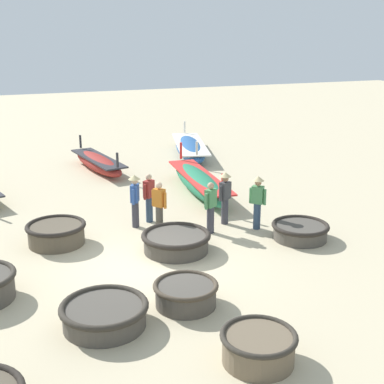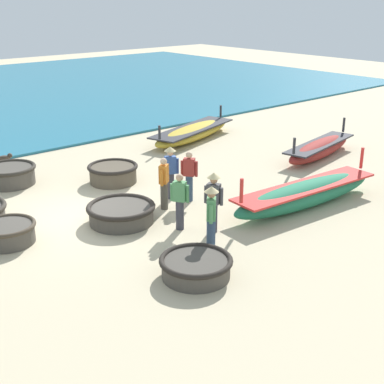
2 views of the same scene
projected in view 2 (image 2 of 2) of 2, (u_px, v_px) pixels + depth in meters
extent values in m
plane|color=#C6B793|center=(84.00, 217.00, 15.27)|extent=(80.00, 80.00, 0.00)
cylinder|color=#4C473F|center=(196.00, 268.00, 11.98)|extent=(1.54, 1.54, 0.41)
torus|color=#28231E|center=(196.00, 260.00, 11.91)|extent=(1.67, 1.67, 0.12)
cylinder|color=#4C473F|center=(10.00, 176.00, 17.81)|extent=(1.62, 1.62, 0.58)
torus|color=#332D26|center=(9.00, 168.00, 17.71)|extent=(1.75, 1.75, 0.13)
cylinder|color=brown|center=(113.00, 174.00, 18.00)|extent=(1.57, 1.57, 0.55)
torus|color=#28231E|center=(113.00, 167.00, 17.91)|extent=(1.70, 1.70, 0.13)
cylinder|color=#4C473F|center=(121.00, 215.00, 14.85)|extent=(1.78, 1.78, 0.46)
torus|color=#28231E|center=(121.00, 207.00, 14.77)|extent=(1.92, 1.92, 0.14)
cylinder|color=#4C473F|center=(8.00, 234.00, 13.61)|extent=(1.35, 1.35, 0.48)
torus|color=#42382B|center=(7.00, 225.00, 13.53)|extent=(1.45, 1.45, 0.11)
ellipsoid|color=maroon|center=(320.00, 149.00, 20.77)|extent=(1.73, 4.68, 0.66)
cube|color=#2D2D33|center=(320.00, 144.00, 20.70)|extent=(1.70, 4.32, 0.06)
cylinder|color=#2D2D33|center=(344.00, 125.00, 22.11)|extent=(0.10, 0.10, 0.59)
cylinder|color=#2D2D33|center=(294.00, 146.00, 19.03)|extent=(0.10, 0.10, 0.59)
ellipsoid|color=#237551|center=(305.00, 194.00, 15.92)|extent=(1.43, 5.63, 0.76)
cube|color=red|center=(306.00, 187.00, 15.83)|extent=(1.44, 5.19, 0.06)
cylinder|color=red|center=(362.00, 158.00, 17.11)|extent=(0.10, 0.10, 0.69)
cylinder|color=red|center=(241.00, 191.00, 14.26)|extent=(0.10, 0.10, 0.69)
ellipsoid|color=gold|center=(193.00, 133.00, 23.29)|extent=(2.70, 5.44, 0.61)
cube|color=#2D2D33|center=(193.00, 128.00, 23.22)|extent=(2.63, 5.04, 0.06)
cylinder|color=#2D2D33|center=(221.00, 111.00, 25.03)|extent=(0.10, 0.10, 0.55)
cylinder|color=#2D2D33|center=(159.00, 132.00, 21.19)|extent=(0.10, 0.10, 0.55)
cylinder|color=#2D425B|center=(189.00, 188.00, 16.34)|extent=(0.22, 0.22, 0.82)
cube|color=maroon|center=(189.00, 167.00, 16.10)|extent=(0.40, 0.38, 0.54)
sphere|color=#DBB28E|center=(189.00, 155.00, 15.97)|extent=(0.20, 0.20, 0.20)
cylinder|color=maroon|center=(196.00, 169.00, 16.08)|extent=(0.09, 0.09, 0.48)
cylinder|color=maroon|center=(182.00, 168.00, 16.16)|extent=(0.09, 0.09, 0.48)
cylinder|color=#2D425B|center=(211.00, 234.00, 13.21)|extent=(0.22, 0.22, 0.82)
cube|color=#4C8E56|center=(211.00, 209.00, 12.97)|extent=(0.40, 0.40, 0.54)
sphere|color=#A37556|center=(211.00, 194.00, 12.84)|extent=(0.20, 0.20, 0.20)
cylinder|color=#4C8E56|center=(211.00, 214.00, 12.78)|extent=(0.09, 0.09, 0.48)
cylinder|color=#4C8E56|center=(212.00, 207.00, 13.19)|extent=(0.09, 0.09, 0.48)
cone|color=#D1BC84|center=(212.00, 189.00, 12.79)|extent=(0.36, 0.36, 0.14)
cylinder|color=#383842|center=(213.00, 218.00, 14.19)|extent=(0.22, 0.22, 0.82)
cube|color=#3D3D42|center=(214.00, 194.00, 13.95)|extent=(0.40, 0.35, 0.54)
sphere|color=#A37556|center=(214.00, 180.00, 13.82)|extent=(0.20, 0.20, 0.20)
cylinder|color=#3D3D42|center=(221.00, 197.00, 13.89)|extent=(0.09, 0.09, 0.48)
cylinder|color=#3D3D42|center=(206.00, 194.00, 14.05)|extent=(0.09, 0.09, 0.48)
cone|color=#D1BC84|center=(214.00, 175.00, 13.78)|extent=(0.36, 0.36, 0.14)
cylinder|color=#4C473D|center=(164.00, 196.00, 15.72)|extent=(0.22, 0.22, 0.82)
cube|color=orange|center=(164.00, 174.00, 15.48)|extent=(0.38, 0.40, 0.54)
sphere|color=#DBB28E|center=(164.00, 161.00, 15.35)|extent=(0.20, 0.20, 0.20)
cylinder|color=orange|center=(166.00, 173.00, 15.70)|extent=(0.09, 0.09, 0.48)
cylinder|color=orange|center=(162.00, 178.00, 15.30)|extent=(0.09, 0.09, 0.48)
cylinder|color=#383842|center=(171.00, 186.00, 16.53)|extent=(0.22, 0.22, 0.82)
cube|color=#33569E|center=(170.00, 165.00, 16.30)|extent=(0.35, 0.40, 0.54)
sphere|color=#DBB28E|center=(170.00, 153.00, 16.17)|extent=(0.20, 0.20, 0.20)
cylinder|color=#33569E|center=(177.00, 166.00, 16.37)|extent=(0.09, 0.09, 0.48)
cylinder|color=#33569E|center=(163.00, 167.00, 16.26)|extent=(0.09, 0.09, 0.48)
cone|color=#D1BC84|center=(170.00, 149.00, 16.12)|extent=(0.36, 0.36, 0.14)
cylinder|color=#383842|center=(180.00, 215.00, 14.36)|extent=(0.22, 0.22, 0.82)
cube|color=#4C8E56|center=(180.00, 191.00, 14.12)|extent=(0.40, 0.37, 0.54)
sphere|color=tan|center=(180.00, 178.00, 13.99)|extent=(0.20, 0.20, 0.20)
cylinder|color=#4C8E56|center=(188.00, 194.00, 14.08)|extent=(0.09, 0.09, 0.48)
cylinder|color=#4C8E56|center=(172.00, 192.00, 14.20)|extent=(0.09, 0.09, 0.48)
ellipsoid|color=#3D3328|center=(3.00, 158.00, 19.36)|extent=(0.25, 0.54, 0.22)
sphere|color=#3D3328|center=(10.00, 156.00, 19.48)|extent=(0.18, 0.18, 0.18)
cylinder|color=#3D3328|center=(9.00, 164.00, 19.60)|extent=(0.06, 0.06, 0.28)
cylinder|color=#3D3328|center=(10.00, 165.00, 19.50)|extent=(0.06, 0.06, 0.28)
cylinder|color=#3D3328|center=(0.00, 166.00, 19.30)|extent=(0.06, 0.06, 0.28)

